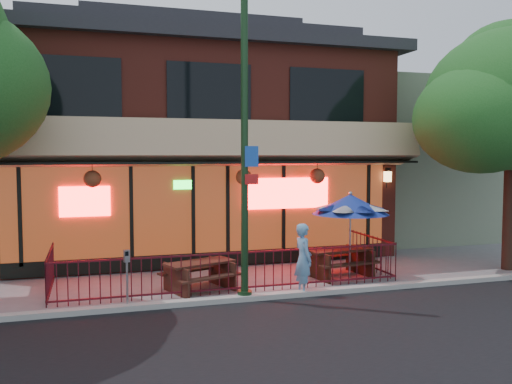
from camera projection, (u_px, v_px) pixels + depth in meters
ground at (240, 295)px, 12.49m from camera, size 80.00×80.00×0.00m
curb at (246, 298)px, 12.01m from camera, size 80.00×0.25×0.12m
restaurant_building at (186, 129)px, 18.98m from camera, size 12.96×9.49×8.05m
neighbor_building at (401, 160)px, 22.26m from camera, size 6.00×7.00×6.00m
patio_fence at (234, 264)px, 12.92m from camera, size 8.44×2.62×1.00m
street_light at (245, 159)px, 11.88m from camera, size 0.43×0.32×7.00m
picnic_table_left at (200, 271)px, 12.89m from camera, size 1.96×1.73×0.70m
picnic_table_right at (339, 258)px, 14.36m from camera, size 1.92×1.57×0.75m
patio_umbrella at (350, 204)px, 14.10m from camera, size 1.99×2.00×2.28m
pedestrian at (303, 259)px, 12.51m from camera, size 0.43×0.62×1.66m
parking_meter_near at (127, 269)px, 11.30m from camera, size 0.13×0.12×1.26m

